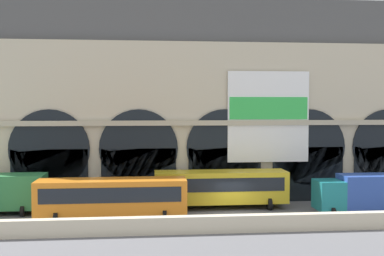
% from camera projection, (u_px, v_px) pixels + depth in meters
% --- Properties ---
extents(ground_plane, '(200.00, 200.00, 0.00)m').
position_uv_depth(ground_plane, '(235.00, 216.00, 35.80)').
color(ground_plane, slate).
extents(quay_parapet_wall, '(90.00, 0.70, 1.16)m').
position_uv_depth(quay_parapet_wall, '(248.00, 223.00, 31.24)').
color(quay_parapet_wall, beige).
rests_on(quay_parapet_wall, ground).
extents(station_building, '(46.68, 4.60, 18.11)m').
position_uv_depth(station_building, '(222.00, 104.00, 42.44)').
color(station_building, beige).
rests_on(station_building, ground).
extents(bus_midwest, '(11.00, 3.25, 3.10)m').
position_uv_depth(bus_midwest, '(112.00, 197.00, 34.12)').
color(bus_midwest, orange).
rests_on(bus_midwest, ground).
extents(bus_center, '(11.00, 3.25, 3.10)m').
position_uv_depth(bus_center, '(221.00, 187.00, 38.42)').
color(bus_center, gold).
rests_on(bus_center, ground).
extents(box_truck_mideast, '(7.50, 2.91, 3.12)m').
position_uv_depth(box_truck_mideast, '(364.00, 193.00, 36.30)').
color(box_truck_mideast, '#19727A').
rests_on(box_truck_mideast, ground).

